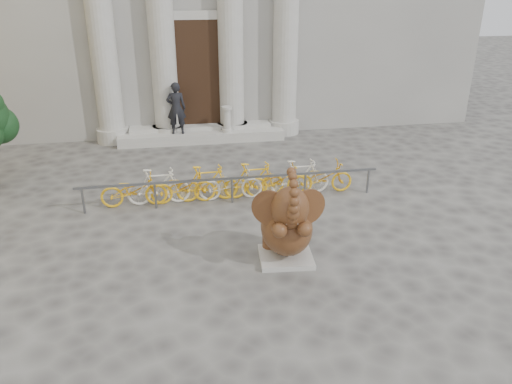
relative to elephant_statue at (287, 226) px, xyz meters
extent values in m
plane|color=#474442|center=(-1.11, -0.52, -0.81)|extent=(80.00, 80.00, 0.00)
cube|color=black|center=(-1.11, 9.40, 1.49)|extent=(2.40, 0.16, 4.00)
cylinder|color=#A8A59E|center=(-4.31, 9.28, 3.19)|extent=(0.90, 0.90, 8.00)
cylinder|color=#A8A59E|center=(-2.31, 9.28, 3.19)|extent=(0.90, 0.90, 8.00)
cylinder|color=#A8A59E|center=(0.09, 9.28, 3.19)|extent=(0.90, 0.90, 8.00)
cylinder|color=#A8A59E|center=(2.09, 9.28, 3.19)|extent=(0.90, 0.90, 8.00)
cube|color=#A8A59E|center=(-1.11, 8.88, -0.63)|extent=(6.00, 1.20, 0.36)
cube|color=#A8A59E|center=(0.00, 0.04, -0.75)|extent=(1.20, 1.10, 0.11)
ellipsoid|color=black|center=(0.03, 0.28, -0.36)|extent=(1.01, 0.97, 0.71)
ellipsoid|color=black|center=(0.01, 0.06, -0.05)|extent=(1.19, 1.43, 1.16)
cylinder|color=black|center=(-0.26, 0.45, -0.55)|extent=(0.36, 0.36, 0.29)
cylinder|color=black|center=(0.34, 0.40, -0.55)|extent=(0.36, 0.36, 0.29)
cylinder|color=black|center=(-0.28, -0.36, 0.17)|extent=(0.33, 0.69, 0.44)
cylinder|color=black|center=(0.21, -0.41, 0.17)|extent=(0.33, 0.69, 0.44)
ellipsoid|color=black|center=(-0.03, -0.34, 0.57)|extent=(0.82, 0.78, 0.89)
cylinder|color=black|center=(-0.40, -0.17, 0.53)|extent=(0.72, 0.35, 0.76)
cylinder|color=black|center=(0.36, -0.24, 0.53)|extent=(0.75, 0.22, 0.76)
cone|color=beige|center=(-0.18, -0.55, 0.39)|extent=(0.12, 0.26, 0.12)
cone|color=beige|center=(0.08, -0.58, 0.39)|extent=(0.16, 0.27, 0.12)
cube|color=slate|center=(-0.74, 3.14, -0.11)|extent=(8.00, 0.06, 0.06)
cylinder|color=slate|center=(-4.54, 3.14, -0.46)|extent=(0.06, 0.06, 0.70)
cylinder|color=slate|center=(-2.74, 3.14, -0.46)|extent=(0.06, 0.06, 0.70)
cylinder|color=slate|center=(-0.74, 3.14, -0.46)|extent=(0.06, 0.06, 0.70)
cylinder|color=slate|center=(1.26, 3.14, -0.46)|extent=(0.06, 0.06, 0.70)
cylinder|color=slate|center=(3.06, 3.14, -0.46)|extent=(0.06, 0.06, 0.70)
imported|color=yellow|center=(-3.29, 3.39, -0.31)|extent=(1.70, 0.50, 1.00)
imported|color=silver|center=(-2.65, 3.39, -0.31)|extent=(1.66, 0.47, 1.00)
imported|color=yellow|center=(-2.01, 3.39, -0.31)|extent=(1.70, 0.50, 1.00)
imported|color=yellow|center=(-1.38, 3.39, -0.31)|extent=(1.66, 0.47, 1.00)
imported|color=silver|center=(-0.74, 3.39, -0.31)|extent=(1.70, 0.50, 1.00)
imported|color=yellow|center=(-0.10, 3.39, -0.31)|extent=(1.66, 0.47, 1.00)
imported|color=yellow|center=(0.54, 3.39, -0.31)|extent=(1.70, 0.50, 1.00)
imported|color=silver|center=(1.17, 3.39, -0.31)|extent=(1.66, 0.47, 1.00)
imported|color=yellow|center=(1.81, 3.39, -0.31)|extent=(1.70, 0.50, 1.00)
imported|color=black|center=(-1.98, 8.68, 0.47)|extent=(0.69, 0.47, 1.85)
cylinder|color=#A8A59E|center=(-0.19, 8.58, -0.39)|extent=(0.38, 0.38, 0.11)
cylinder|color=#A8A59E|center=(-0.19, 8.58, -0.02)|extent=(0.27, 0.27, 0.86)
cylinder|color=#A8A59E|center=(-0.19, 8.58, 0.43)|extent=(0.38, 0.38, 0.10)
camera|label=1|loc=(-2.24, -8.94, 4.73)|focal=35.00mm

